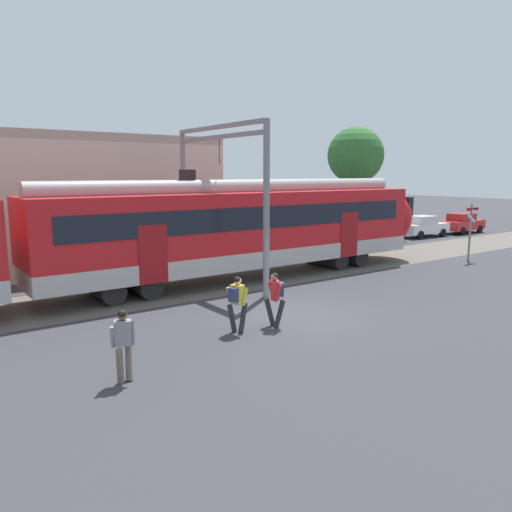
{
  "coord_description": "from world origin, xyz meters",
  "views": [
    {
      "loc": [
        -10.29,
        -11.93,
        4.58
      ],
      "look_at": [
        0.27,
        2.61,
        1.6
      ],
      "focal_mm": 35.0,
      "sensor_mm": 36.0,
      "label": 1
    }
  ],
  "objects_px": {
    "commuter_train": "(35,244)",
    "pedestrian_red": "(276,295)",
    "pedestrian_grey": "(123,341)",
    "pedestrian_yellow": "(237,299)",
    "parked_car_white": "(423,226)",
    "crossing_signal": "(471,223)",
    "parked_car_red": "(462,223)",
    "parked_car_black": "(377,231)"
  },
  "relations": [
    {
      "from": "pedestrian_yellow",
      "to": "crossing_signal",
      "type": "bearing_deg",
      "value": 9.65
    },
    {
      "from": "parked_car_red",
      "to": "pedestrian_red",
      "type": "bearing_deg",
      "value": -158.68
    },
    {
      "from": "pedestrian_red",
      "to": "parked_car_white",
      "type": "distance_m",
      "value": 24.51
    },
    {
      "from": "pedestrian_red",
      "to": "parked_car_black",
      "type": "height_order",
      "value": "pedestrian_red"
    },
    {
      "from": "commuter_train",
      "to": "parked_car_white",
      "type": "xyz_separation_m",
      "value": [
        27.36,
        4.38,
        -1.47
      ]
    },
    {
      "from": "parked_car_black",
      "to": "crossing_signal",
      "type": "height_order",
      "value": "crossing_signal"
    },
    {
      "from": "pedestrian_grey",
      "to": "pedestrian_yellow",
      "type": "distance_m",
      "value": 4.22
    },
    {
      "from": "pedestrian_red",
      "to": "parked_car_red",
      "type": "height_order",
      "value": "pedestrian_red"
    },
    {
      "from": "pedestrian_grey",
      "to": "crossing_signal",
      "type": "distance_m",
      "value": 21.14
    },
    {
      "from": "pedestrian_yellow",
      "to": "crossing_signal",
      "type": "xyz_separation_m",
      "value": [
        16.7,
        2.84,
        1.02
      ]
    },
    {
      "from": "pedestrian_yellow",
      "to": "parked_car_white",
      "type": "distance_m",
      "value": 25.54
    },
    {
      "from": "commuter_train",
      "to": "pedestrian_red",
      "type": "relative_size",
      "value": 22.83
    },
    {
      "from": "pedestrian_grey",
      "to": "pedestrian_yellow",
      "type": "relative_size",
      "value": 1.0
    },
    {
      "from": "pedestrian_red",
      "to": "parked_car_white",
      "type": "xyz_separation_m",
      "value": [
        22.06,
        10.69,
        -0.21
      ]
    },
    {
      "from": "pedestrian_grey",
      "to": "commuter_train",
      "type": "bearing_deg",
      "value": 90.7
    },
    {
      "from": "pedestrian_grey",
      "to": "parked_car_black",
      "type": "distance_m",
      "value": 25.1
    },
    {
      "from": "commuter_train",
      "to": "pedestrian_red",
      "type": "xyz_separation_m",
      "value": [
        5.3,
        -6.31,
        -1.26
      ]
    },
    {
      "from": "pedestrian_yellow",
      "to": "parked_car_red",
      "type": "distance_m",
      "value": 29.58
    },
    {
      "from": "commuter_train",
      "to": "parked_car_white",
      "type": "bearing_deg",
      "value": 9.09
    },
    {
      "from": "parked_car_white",
      "to": "pedestrian_yellow",
      "type": "bearing_deg",
      "value": -155.81
    },
    {
      "from": "commuter_train",
      "to": "pedestrian_red",
      "type": "bearing_deg",
      "value": -49.99
    },
    {
      "from": "pedestrian_grey",
      "to": "parked_car_red",
      "type": "xyz_separation_m",
      "value": [
        31.75,
        11.58,
        -0.18
      ]
    },
    {
      "from": "commuter_train",
      "to": "pedestrian_yellow",
      "type": "xyz_separation_m",
      "value": [
        4.06,
        -6.09,
        -1.26
      ]
    },
    {
      "from": "pedestrian_grey",
      "to": "crossing_signal",
      "type": "bearing_deg",
      "value": 11.71
    },
    {
      "from": "parked_car_red",
      "to": "crossing_signal",
      "type": "xyz_separation_m",
      "value": [
        -11.08,
        -7.3,
        1.23
      ]
    },
    {
      "from": "parked_car_black",
      "to": "parked_car_white",
      "type": "distance_m",
      "value": 5.11
    },
    {
      "from": "pedestrian_red",
      "to": "parked_car_white",
      "type": "relative_size",
      "value": 0.41
    },
    {
      "from": "pedestrian_red",
      "to": "commuter_train",
      "type": "bearing_deg",
      "value": 130.01
    },
    {
      "from": "parked_car_white",
      "to": "commuter_train",
      "type": "bearing_deg",
      "value": -170.91
    },
    {
      "from": "parked_car_white",
      "to": "pedestrian_red",
      "type": "bearing_deg",
      "value": -154.14
    },
    {
      "from": "pedestrian_red",
      "to": "crossing_signal",
      "type": "height_order",
      "value": "crossing_signal"
    },
    {
      "from": "pedestrian_grey",
      "to": "pedestrian_yellow",
      "type": "xyz_separation_m",
      "value": [
        3.97,
        1.44,
        0.03
      ]
    },
    {
      "from": "pedestrian_grey",
      "to": "pedestrian_yellow",
      "type": "bearing_deg",
      "value": 20.01
    },
    {
      "from": "pedestrian_yellow",
      "to": "parked_car_black",
      "type": "distance_m",
      "value": 20.92
    },
    {
      "from": "parked_car_black",
      "to": "commuter_train",
      "type": "bearing_deg",
      "value": -169.22
    },
    {
      "from": "pedestrian_yellow",
      "to": "parked_car_black",
      "type": "relative_size",
      "value": 0.41
    },
    {
      "from": "crossing_signal",
      "to": "pedestrian_yellow",
      "type": "bearing_deg",
      "value": -170.35
    },
    {
      "from": "pedestrian_red",
      "to": "parked_car_red",
      "type": "relative_size",
      "value": 0.41
    },
    {
      "from": "pedestrian_red",
      "to": "parked_car_black",
      "type": "distance_m",
      "value": 19.97
    },
    {
      "from": "parked_car_white",
      "to": "parked_car_red",
      "type": "bearing_deg",
      "value": -4.21
    },
    {
      "from": "pedestrian_grey",
      "to": "parked_car_red",
      "type": "bearing_deg",
      "value": 20.04
    },
    {
      "from": "parked_car_black",
      "to": "crossing_signal",
      "type": "xyz_separation_m",
      "value": [
        -1.49,
        -7.49,
        1.23
      ]
    }
  ]
}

